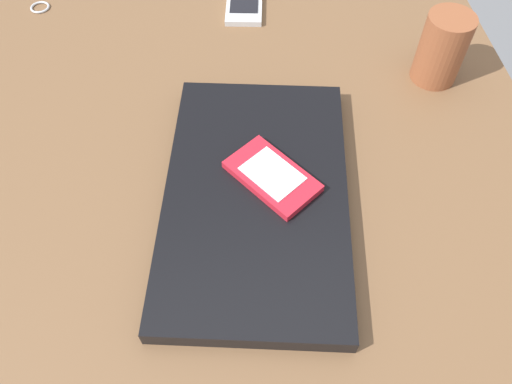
{
  "coord_description": "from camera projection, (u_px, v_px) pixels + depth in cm",
  "views": [
    {
      "loc": [
        -37.92,
        2.01,
        53.54
      ],
      "look_at": [
        -3.72,
        -1.27,
        5.0
      ],
      "focal_mm": 35.8,
      "sensor_mm": 36.0,
      "label": 1
    }
  ],
  "objects": [
    {
      "name": "desk_surface",
      "position": [
        243.0,
        185.0,
        0.64
      ],
      "size": [
        120.0,
        80.0,
        3.0
      ],
      "primitive_type": "cube",
      "color": "brown",
      "rests_on": "ground"
    },
    {
      "name": "laptop_closed",
      "position": [
        256.0,
        196.0,
        0.6
      ],
      "size": [
        38.14,
        26.01,
        2.3
      ],
      "primitive_type": "cube",
      "rotation": [
        0.0,
        0.0,
        -0.14
      ],
      "color": "black",
      "rests_on": "desk_surface"
    },
    {
      "name": "cell_phone_on_laptop",
      "position": [
        272.0,
        176.0,
        0.6
      ],
      "size": [
        12.32,
        11.57,
        1.12
      ],
      "color": "red",
      "rests_on": "laptop_closed"
    },
    {
      "name": "cell_phone_on_desk",
      "position": [
        244.0,
        2.0,
        0.83
      ],
      "size": [
        12.17,
        7.09,
        1.04
      ],
      "color": "silver",
      "rests_on": "desk_surface"
    },
    {
      "name": "pen_cup",
      "position": [
        442.0,
        48.0,
        0.7
      ],
      "size": [
        6.39,
        6.39,
        9.98
      ],
      "primitive_type": "cylinder",
      "color": "brown",
      "rests_on": "desk_surface"
    },
    {
      "name": "key_ring",
      "position": [
        40.0,
        7.0,
        0.83
      ],
      "size": [
        3.09,
        3.09,
        0.36
      ],
      "primitive_type": "torus",
      "color": "silver",
      "rests_on": "desk_surface"
    }
  ]
}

